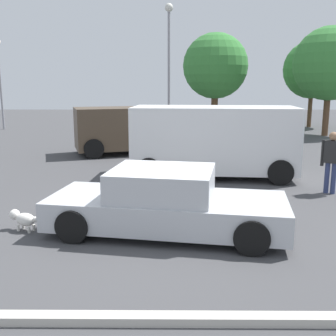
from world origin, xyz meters
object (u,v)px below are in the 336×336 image
object	(u,v)px
dog	(23,219)
light_post_mid	(169,49)
van_white	(213,139)
suv_dark	(130,128)
pedestrian	(332,157)
sedan_foreground	(166,203)

from	to	relation	value
dog	light_post_mid	size ratio (longest dim) A/B	0.09
dog	van_white	size ratio (longest dim) A/B	0.13
dog	suv_dark	size ratio (longest dim) A/B	0.14
light_post_mid	pedestrian	bearing A→B (deg)	-69.53
sedan_foreground	light_post_mid	xyz separation A→B (m)	(-0.02, 14.87, 4.16)
sedan_foreground	van_white	size ratio (longest dim) A/B	0.94
sedan_foreground	dog	world-z (taller)	sedan_foreground
van_white	suv_dark	world-z (taller)	van_white
van_white	light_post_mid	bearing A→B (deg)	-76.76
sedan_foreground	suv_dark	size ratio (longest dim) A/B	1.01
van_white	pedestrian	xyz separation A→B (m)	(2.97, -2.08, -0.20)
pedestrian	sedan_foreground	bearing A→B (deg)	153.62
dog	pedestrian	distance (m)	7.92
suv_dark	dog	bearing A→B (deg)	-114.79
sedan_foreground	pedestrian	distance (m)	5.34
van_white	pedestrian	distance (m)	3.63
suv_dark	van_white	bearing A→B (deg)	-72.65
dog	pedestrian	world-z (taller)	pedestrian
sedan_foreground	light_post_mid	bearing A→B (deg)	99.74
pedestrian	suv_dark	bearing A→B (deg)	72.61
sedan_foreground	light_post_mid	distance (m)	15.44
suv_dark	pedestrian	world-z (taller)	suv_dark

